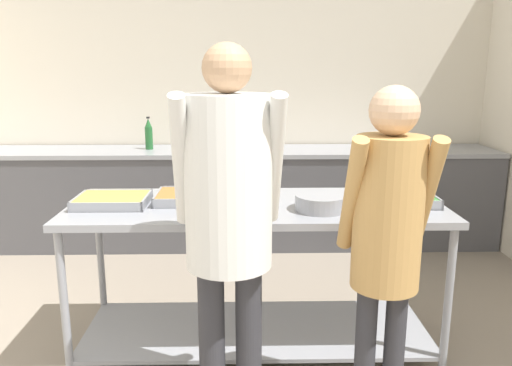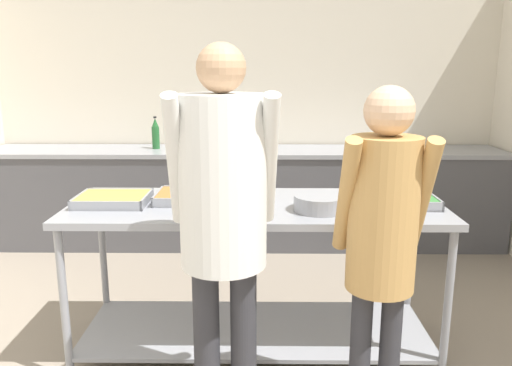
{
  "view_description": "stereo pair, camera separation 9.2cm",
  "coord_description": "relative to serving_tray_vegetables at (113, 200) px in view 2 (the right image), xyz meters",
  "views": [
    {
      "loc": [
        0.07,
        -0.98,
        1.68
      ],
      "look_at": [
        0.13,
        1.89,
        1.02
      ],
      "focal_mm": 35.0,
      "sensor_mm": 36.0,
      "label": 1
    },
    {
      "loc": [
        0.16,
        -0.98,
        1.68
      ],
      "look_at": [
        0.13,
        1.89,
        1.02
      ],
      "focal_mm": 35.0,
      "sensor_mm": 36.0,
      "label": 2
    }
  ],
  "objects": [
    {
      "name": "back_counter",
      "position": [
        0.7,
        1.92,
        -0.48
      ],
      "size": [
        4.89,
        0.65,
        0.93
      ],
      "color": "#4C4C51",
      "rests_on": "ground_plane"
    },
    {
      "name": "serving_tray_roast",
      "position": [
        1.64,
        -0.01,
        -0.0
      ],
      "size": [
        0.43,
        0.29,
        0.05
      ],
      "color": "gray",
      "rests_on": "serving_counter"
    },
    {
      "name": "guest_serving_left",
      "position": [
        0.69,
        -0.66,
        0.16
      ],
      "size": [
        0.5,
        0.38,
        1.79
      ],
      "color": "#2D2D33",
      "rests_on": "ground_plane"
    },
    {
      "name": "water_bottle",
      "position": [
        -0.15,
        1.95,
        0.13
      ],
      "size": [
        0.07,
        0.07,
        0.31
      ],
      "color": "#23602D",
      "rests_on": "back_counter"
    },
    {
      "name": "guest_serving_right",
      "position": [
        1.38,
        -0.71,
        0.07
      ],
      "size": [
        0.39,
        0.31,
        1.62
      ],
      "color": "#2D2D33",
      "rests_on": "ground_plane"
    },
    {
      "name": "serving_tray_greens",
      "position": [
        0.45,
        0.07,
        0.0
      ],
      "size": [
        0.42,
        0.32,
        0.05
      ],
      "color": "gray",
      "rests_on": "serving_counter"
    },
    {
      "name": "wall_rear",
      "position": [
        0.7,
        2.29,
        0.38
      ],
      "size": [
        5.05,
        0.06,
        2.65
      ],
      "color": "beige",
      "rests_on": "ground_plane"
    },
    {
      "name": "serving_tray_vegetables",
      "position": [
        0.0,
        0.0,
        0.0
      ],
      "size": [
        0.4,
        0.32,
        0.05
      ],
      "color": "gray",
      "rests_on": "serving_counter"
    },
    {
      "name": "sauce_pan",
      "position": [
        1.18,
        -0.13,
        0.02
      ],
      "size": [
        0.43,
        0.29,
        0.09
      ],
      "color": "gray",
      "rests_on": "serving_counter"
    },
    {
      "name": "serving_counter",
      "position": [
        0.82,
        0.01,
        -0.32
      ],
      "size": [
        2.14,
        0.78,
        0.92
      ],
      "color": "gray",
      "rests_on": "ground_plane"
    },
    {
      "name": "plate_stack",
      "position": [
        0.81,
        0.01,
        -0.01
      ],
      "size": [
        0.24,
        0.24,
        0.04
      ],
      "color": "white",
      "rests_on": "serving_counter"
    }
  ]
}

